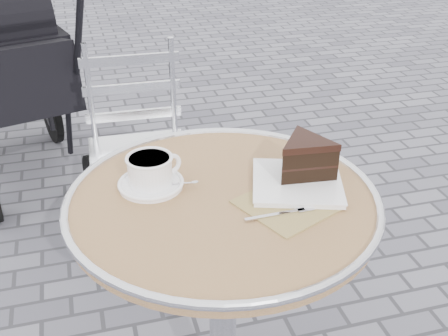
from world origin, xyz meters
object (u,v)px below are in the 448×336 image
object	(u,v)px
cake_plate_set	(303,164)
baby_stroller	(8,76)
bistro_chair	(136,126)
cafe_table	(223,255)
cappuccino_set	(151,173)

from	to	relation	value
cake_plate_set	baby_stroller	distance (m)	1.83
bistro_chair	baby_stroller	world-z (taller)	baby_stroller
cafe_table	baby_stroller	distance (m)	1.74
cake_plate_set	baby_stroller	xyz separation A→B (m)	(-0.79, 1.63, -0.28)
cappuccino_set	bistro_chair	world-z (taller)	bistro_chair
cafe_table	cake_plate_set	size ratio (longest dim) A/B	2.31
cappuccino_set	baby_stroller	world-z (taller)	baby_stroller
cappuccino_set	bistro_chair	size ratio (longest dim) A/B	0.21
cafe_table	cappuccino_set	size ratio (longest dim) A/B	4.23
cafe_table	cappuccino_set	bearing A→B (deg)	148.07
cafe_table	baby_stroller	world-z (taller)	baby_stroller
cafe_table	cake_plate_set	distance (m)	0.29
cappuccino_set	bistro_chair	bearing A→B (deg)	67.63
cafe_table	cake_plate_set	bearing A→B (deg)	4.02
baby_stroller	cake_plate_set	bearing A→B (deg)	-79.65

